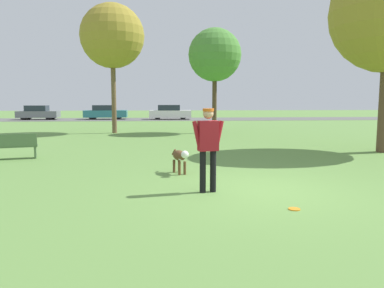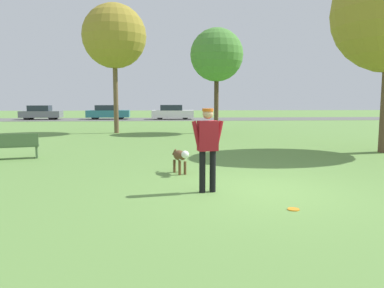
% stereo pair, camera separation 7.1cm
% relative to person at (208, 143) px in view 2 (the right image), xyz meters
% --- Properties ---
extents(ground_plane, '(120.00, 120.00, 0.00)m').
position_rel_person_xyz_m(ground_plane, '(1.04, 0.06, -1.05)').
color(ground_plane, '#608C42').
extents(far_road_strip, '(120.00, 6.00, 0.01)m').
position_rel_person_xyz_m(far_road_strip, '(1.04, 29.49, -1.04)').
color(far_road_strip, '#5B5B59').
rests_on(far_road_strip, ground_plane).
extents(person, '(0.69, 0.29, 1.76)m').
position_rel_person_xyz_m(person, '(0.00, 0.00, 0.00)').
color(person, black).
rests_on(person, ground_plane).
extents(dog, '(0.48, 0.93, 0.65)m').
position_rel_person_xyz_m(dog, '(-0.49, 1.98, -0.59)').
color(dog, brown).
rests_on(dog, ground_plane).
extents(frisbee, '(0.21, 0.21, 0.02)m').
position_rel_person_xyz_m(frisbee, '(1.37, -1.38, -1.04)').
color(frisbee, orange).
rests_on(frisbee, ground_plane).
extents(tree_far_left, '(3.61, 3.61, 7.32)m').
position_rel_person_xyz_m(tree_far_left, '(-3.70, 14.34, 4.44)').
color(tree_far_left, brown).
rests_on(tree_far_left, ground_plane).
extents(tree_mid_center, '(3.02, 3.02, 5.98)m').
position_rel_person_xyz_m(tree_mid_center, '(2.09, 13.92, 3.40)').
color(tree_mid_center, '#4C3826').
rests_on(tree_mid_center, ground_plane).
extents(parked_car_grey, '(3.84, 1.74, 1.38)m').
position_rel_person_xyz_m(parked_car_grey, '(-12.88, 29.62, -0.37)').
color(parked_car_grey, slate).
rests_on(parked_car_grey, ground_plane).
extents(parked_car_teal, '(4.19, 1.90, 1.40)m').
position_rel_person_xyz_m(parked_car_teal, '(-6.49, 29.87, -0.36)').
color(parked_car_teal, teal).
rests_on(parked_car_teal, ground_plane).
extents(parked_car_white, '(4.11, 1.87, 1.42)m').
position_rel_person_xyz_m(parked_car_white, '(-0.15, 29.27, -0.36)').
color(parked_car_white, white).
rests_on(parked_car_white, ground_plane).
extents(park_bench, '(1.46, 0.75, 0.84)m').
position_rel_person_xyz_m(park_bench, '(-5.74, 4.82, -0.59)').
color(park_bench, '#4C6B42').
rests_on(park_bench, ground_plane).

